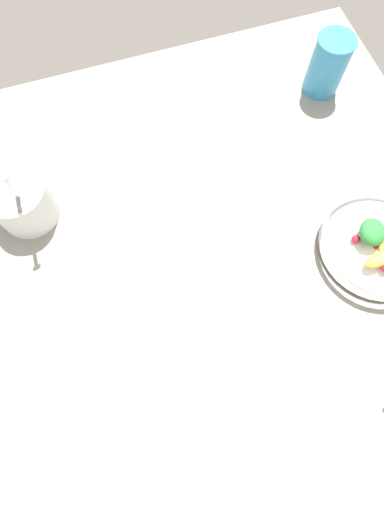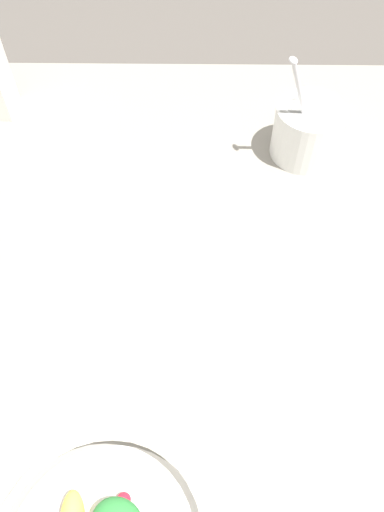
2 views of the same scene
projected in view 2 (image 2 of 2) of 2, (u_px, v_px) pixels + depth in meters
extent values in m
plane|color=#4C4742|center=(178.00, 303.00, 0.82)|extent=(6.00, 6.00, 0.00)
cube|color=gray|center=(178.00, 297.00, 0.80)|extent=(1.19, 1.19, 0.04)
sphere|color=red|center=(124.00, 500.00, 0.58)|extent=(0.02, 0.02, 0.02)
cylinder|color=white|center=(307.00, 132.00, 0.92)|extent=(0.13, 0.13, 0.10)
cylinder|color=white|center=(311.00, 113.00, 0.89)|extent=(0.12, 0.12, 0.02)
cylinder|color=silver|center=(301.00, 98.00, 0.84)|extent=(0.07, 0.04, 0.16)
ellipsoid|color=silver|center=(293.00, 60.00, 0.77)|extent=(0.02, 0.02, 0.01)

